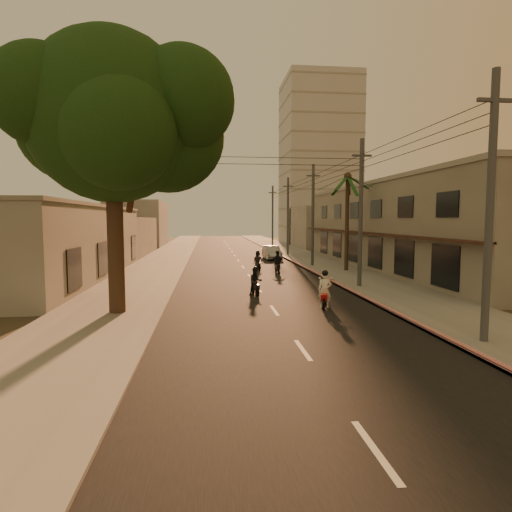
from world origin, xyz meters
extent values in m
plane|color=#383023|center=(0.00, 0.00, 0.00)|extent=(160.00, 160.00, 0.00)
cube|color=black|center=(0.00, 20.00, 0.01)|extent=(10.00, 140.00, 0.02)
cube|color=slate|center=(7.50, 20.00, 0.06)|extent=(5.00, 140.00, 0.12)
cube|color=slate|center=(-7.50, 20.00, 0.06)|extent=(5.00, 140.00, 0.12)
cube|color=#B21313|center=(5.10, 15.00, 0.10)|extent=(0.20, 60.00, 0.20)
cube|color=gray|center=(14.00, 18.00, 3.50)|extent=(8.00, 34.00, 7.00)
cube|color=#99968A|center=(14.00, 18.00, 7.15)|extent=(8.20, 34.20, 0.30)
cube|color=#371E16|center=(9.70, 18.00, 3.10)|extent=(0.80, 34.00, 0.12)
cube|color=#99968A|center=(-14.00, 14.00, 2.50)|extent=(8.00, 24.00, 5.00)
cube|color=gray|center=(-14.00, 14.00, 5.10)|extent=(8.20, 24.20, 0.20)
cube|color=#B7B5B2|center=(16.00, 56.00, 14.00)|extent=(12.00, 12.00, 28.00)
cylinder|color=black|center=(-7.00, 2.00, 3.00)|extent=(0.70, 0.70, 6.00)
cylinder|color=black|center=(-6.20, 2.40, 6.00)|extent=(1.22, 2.17, 3.04)
cylinder|color=black|center=(-7.60, 1.70, 6.20)|extent=(1.31, 1.49, 2.73)
sphere|color=black|center=(-7.00, 2.00, 8.50)|extent=(7.20, 7.20, 7.20)
sphere|color=black|center=(-4.80, 3.00, 8.00)|extent=(5.20, 5.20, 5.20)
sphere|color=black|center=(-8.80, 2.80, 8.20)|extent=(4.80, 4.80, 4.80)
sphere|color=black|center=(-6.40, 0.20, 7.60)|extent=(4.60, 4.60, 4.60)
sphere|color=black|center=(-4.00, 1.50, 9.20)|extent=(4.40, 4.40, 4.40)
sphere|color=black|center=(-9.40, 0.80, 9.00)|extent=(4.00, 4.00, 4.00)
sphere|color=black|center=(-5.80, 4.40, 9.60)|extent=(4.40, 4.40, 4.40)
cylinder|color=black|center=(8.00, 16.00, 3.80)|extent=(0.32, 0.32, 7.60)
sphere|color=black|center=(8.00, 16.00, 7.60)|extent=(0.60, 0.60, 0.60)
cylinder|color=#38383A|center=(6.20, -4.00, 4.50)|extent=(0.26, 0.26, 9.00)
cube|color=#38383A|center=(6.20, -4.00, 8.00)|extent=(1.20, 0.12, 0.12)
cylinder|color=#38383A|center=(6.20, 8.00, 4.50)|extent=(0.26, 0.26, 9.00)
cube|color=#38383A|center=(6.20, 8.00, 8.00)|extent=(1.20, 0.12, 0.12)
cylinder|color=#38383A|center=(6.20, 20.00, 4.50)|extent=(0.26, 0.26, 9.00)
cube|color=#38383A|center=(6.20, 20.00, 8.00)|extent=(1.20, 0.12, 0.12)
cylinder|color=#38383A|center=(6.20, 32.00, 4.50)|extent=(0.26, 0.26, 9.00)
cube|color=#38383A|center=(6.20, 32.00, 8.00)|extent=(1.20, 0.12, 0.12)
cylinder|color=#38383A|center=(6.20, 44.00, 4.50)|extent=(0.26, 0.26, 9.00)
cube|color=#38383A|center=(6.20, 44.00, 8.00)|extent=(1.20, 0.12, 0.12)
cube|color=#99968A|center=(14.00, 45.00, 3.00)|extent=(8.00, 14.00, 6.00)
cube|color=#99968A|center=(-14.00, 34.00, 2.20)|extent=(8.00, 14.00, 4.40)
cube|color=#99968A|center=(-14.00, 52.00, 3.50)|extent=(8.00, 14.00, 7.00)
cylinder|color=black|center=(2.71, 3.05, 0.29)|extent=(0.29, 0.57, 0.57)
cylinder|color=black|center=(2.28, 1.84, 0.29)|extent=(0.29, 0.57, 0.57)
cube|color=#B60E11|center=(2.47, 2.37, 0.56)|extent=(0.64, 1.15, 0.31)
cube|color=#B60E11|center=(2.64, 2.85, 0.71)|extent=(0.32, 0.20, 0.61)
cylinder|color=silver|center=(2.68, 2.97, 1.07)|extent=(0.54, 0.22, 0.04)
imported|color=white|center=(2.47, 2.37, 0.86)|extent=(0.88, 0.80, 1.71)
sphere|color=black|center=(2.47, 2.37, 1.66)|extent=(0.31, 0.31, 0.31)
sphere|color=silver|center=(2.40, 3.04, 1.33)|extent=(0.12, 0.12, 0.12)
sphere|color=silver|center=(2.94, 2.86, 1.33)|extent=(0.12, 0.12, 0.12)
cylinder|color=black|center=(-0.49, 6.71, 0.26)|extent=(0.15, 0.52, 0.51)
cylinder|color=black|center=(-0.36, 5.57, 0.26)|extent=(0.15, 0.52, 0.51)
cube|color=black|center=(-0.42, 6.07, 0.50)|extent=(0.37, 1.03, 0.27)
cube|color=black|center=(-0.47, 6.52, 0.64)|extent=(0.28, 0.12, 0.55)
cylinder|color=silver|center=(-0.49, 6.63, 0.96)|extent=(0.50, 0.10, 0.04)
imported|color=black|center=(-0.42, 6.07, 0.77)|extent=(0.87, 0.75, 1.53)
sphere|color=black|center=(-0.42, 6.07, 1.48)|extent=(0.27, 0.27, 0.27)
cylinder|color=black|center=(2.31, 16.14, 0.28)|extent=(0.10, 0.57, 0.57)
cylinder|color=black|center=(2.31, 14.87, 0.28)|extent=(0.10, 0.57, 0.57)
cube|color=black|center=(2.31, 15.43, 0.56)|extent=(0.29, 1.12, 0.30)
cube|color=black|center=(2.31, 15.93, 0.71)|extent=(0.30, 0.10, 0.61)
cylinder|color=silver|center=(2.31, 16.06, 1.07)|extent=(0.56, 0.04, 0.04)
imported|color=black|center=(2.31, 15.43, 0.85)|extent=(1.00, 0.42, 1.70)
sphere|color=black|center=(2.31, 15.43, 1.65)|extent=(0.30, 0.30, 0.30)
cylinder|color=black|center=(1.00, 18.48, 0.26)|extent=(0.14, 0.52, 0.52)
cylinder|color=black|center=(1.10, 17.33, 0.26)|extent=(0.14, 0.52, 0.52)
cube|color=black|center=(1.06, 17.83, 0.51)|extent=(0.35, 1.04, 0.28)
cube|color=black|center=(1.01, 18.29, 0.65)|extent=(0.28, 0.12, 0.56)
cylinder|color=silver|center=(1.00, 18.40, 0.97)|extent=(0.51, 0.09, 0.04)
imported|color=black|center=(1.06, 17.83, 0.78)|extent=(0.85, 0.63, 1.55)
sphere|color=black|center=(1.06, 17.83, 1.50)|extent=(0.28, 0.28, 0.28)
imported|color=#A0A3A8|center=(3.58, 26.97, 0.71)|extent=(1.75, 4.42, 1.43)
camera|label=1|loc=(-2.96, -17.13, 4.19)|focal=30.00mm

